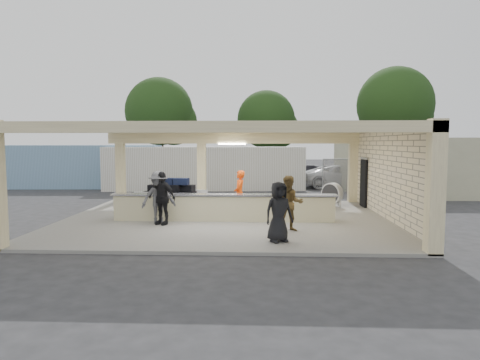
{
  "coord_description": "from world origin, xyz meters",
  "views": [
    {
      "loc": [
        1.25,
        -15.91,
        2.94
      ],
      "look_at": [
        0.53,
        1.0,
        1.46
      ],
      "focal_mm": 32.0,
      "sensor_mm": 36.0,
      "label": 1
    }
  ],
  "objects_px": {
    "luggage_cart": "(171,195)",
    "baggage_handler": "(240,193)",
    "baggage_counter": "(224,207)",
    "passenger_d": "(279,212)",
    "passenger_a": "(290,203)",
    "passenger_b": "(162,198)",
    "drum_fan": "(332,194)",
    "car_white_a": "(345,176)",
    "car_dark": "(315,174)",
    "passenger_c": "(159,198)",
    "container_blue": "(77,166)",
    "car_white_b": "(441,177)",
    "container_white": "(205,168)"
  },
  "relations": [
    {
      "from": "passenger_b",
      "to": "drum_fan",
      "type": "bearing_deg",
      "value": 58.15
    },
    {
      "from": "baggage_counter",
      "to": "passenger_c",
      "type": "distance_m",
      "value": 2.38
    },
    {
      "from": "passenger_a",
      "to": "passenger_b",
      "type": "relative_size",
      "value": 0.97
    },
    {
      "from": "car_white_a",
      "to": "drum_fan",
      "type": "bearing_deg",
      "value": 163.86
    },
    {
      "from": "car_dark",
      "to": "car_white_a",
      "type": "bearing_deg",
      "value": -154.41
    },
    {
      "from": "luggage_cart",
      "to": "car_white_b",
      "type": "xyz_separation_m",
      "value": [
        15.79,
        12.47,
        -0.21
      ]
    },
    {
      "from": "baggage_counter",
      "to": "container_blue",
      "type": "distance_m",
      "value": 16.2
    },
    {
      "from": "drum_fan",
      "to": "passenger_d",
      "type": "relative_size",
      "value": 0.61
    },
    {
      "from": "car_white_b",
      "to": "container_white",
      "type": "xyz_separation_m",
      "value": [
        -15.68,
        -2.44,
        0.67
      ]
    },
    {
      "from": "baggage_counter",
      "to": "container_blue",
      "type": "bearing_deg",
      "value": 131.13
    },
    {
      "from": "baggage_counter",
      "to": "passenger_d",
      "type": "xyz_separation_m",
      "value": [
        1.84,
        -3.25,
        0.38
      ]
    },
    {
      "from": "passenger_d",
      "to": "car_dark",
      "type": "distance_m",
      "value": 19.61
    },
    {
      "from": "drum_fan",
      "to": "car_dark",
      "type": "height_order",
      "value": "car_dark"
    },
    {
      "from": "luggage_cart",
      "to": "passenger_a",
      "type": "bearing_deg",
      "value": -18.28
    },
    {
      "from": "passenger_b",
      "to": "passenger_c",
      "type": "xyz_separation_m",
      "value": [
        -0.14,
        0.1,
        -0.0
      ]
    },
    {
      "from": "passenger_d",
      "to": "car_white_a",
      "type": "bearing_deg",
      "value": 47.55
    },
    {
      "from": "passenger_b",
      "to": "car_white_a",
      "type": "xyz_separation_m",
      "value": [
        9.02,
        13.51,
        -0.28
      ]
    },
    {
      "from": "baggage_counter",
      "to": "car_white_a",
      "type": "distance_m",
      "value": 14.47
    },
    {
      "from": "baggage_handler",
      "to": "passenger_a",
      "type": "bearing_deg",
      "value": 29.79
    },
    {
      "from": "baggage_handler",
      "to": "car_white_a",
      "type": "height_order",
      "value": "baggage_handler"
    },
    {
      "from": "baggage_counter",
      "to": "container_white",
      "type": "height_order",
      "value": "container_white"
    },
    {
      "from": "passenger_c",
      "to": "container_white",
      "type": "bearing_deg",
      "value": 63.22
    },
    {
      "from": "luggage_cart",
      "to": "passenger_d",
      "type": "distance_m",
      "value": 6.17
    },
    {
      "from": "drum_fan",
      "to": "car_white_a",
      "type": "bearing_deg",
      "value": 119.53
    },
    {
      "from": "drum_fan",
      "to": "passenger_a",
      "type": "relative_size",
      "value": 0.59
    },
    {
      "from": "passenger_c",
      "to": "car_white_a",
      "type": "xyz_separation_m",
      "value": [
        9.15,
        13.41,
        -0.28
      ]
    },
    {
      "from": "passenger_a",
      "to": "passenger_b",
      "type": "distance_m",
      "value": 4.46
    },
    {
      "from": "passenger_b",
      "to": "car_white_b",
      "type": "bearing_deg",
      "value": 67.41
    },
    {
      "from": "baggage_counter",
      "to": "passenger_b",
      "type": "relative_size",
      "value": 4.43
    },
    {
      "from": "car_white_b",
      "to": "container_white",
      "type": "bearing_deg",
      "value": 84.35
    },
    {
      "from": "container_white",
      "to": "passenger_c",
      "type": "bearing_deg",
      "value": -95.36
    },
    {
      "from": "car_white_b",
      "to": "container_blue",
      "type": "bearing_deg",
      "value": 79.44
    },
    {
      "from": "passenger_a",
      "to": "container_white",
      "type": "xyz_separation_m",
      "value": [
        -4.38,
        13.15,
        0.34
      ]
    },
    {
      "from": "luggage_cart",
      "to": "baggage_handler",
      "type": "relative_size",
      "value": 1.58
    },
    {
      "from": "baggage_counter",
      "to": "passenger_c",
      "type": "height_order",
      "value": "passenger_c"
    },
    {
      "from": "drum_fan",
      "to": "baggage_handler",
      "type": "xyz_separation_m",
      "value": [
        -4.01,
        -2.6,
        0.32
      ]
    },
    {
      "from": "container_blue",
      "to": "car_dark",
      "type": "bearing_deg",
      "value": 10.3
    },
    {
      "from": "passenger_b",
      "to": "container_blue",
      "type": "bearing_deg",
      "value": 147.65
    },
    {
      "from": "car_white_a",
      "to": "passenger_a",
      "type": "bearing_deg",
      "value": 160.7
    },
    {
      "from": "drum_fan",
      "to": "car_white_a",
      "type": "xyz_separation_m",
      "value": [
        2.38,
        9.06,
        0.08
      ]
    },
    {
      "from": "passenger_a",
      "to": "luggage_cart",
      "type": "bearing_deg",
      "value": 145.67
    },
    {
      "from": "car_dark",
      "to": "passenger_b",
      "type": "bearing_deg",
      "value": 156.88
    },
    {
      "from": "car_white_b",
      "to": "container_white",
      "type": "relative_size",
      "value": 0.34
    },
    {
      "from": "luggage_cart",
      "to": "passenger_d",
      "type": "relative_size",
      "value": 1.61
    },
    {
      "from": "baggage_handler",
      "to": "passenger_a",
      "type": "distance_m",
      "value": 3.29
    },
    {
      "from": "container_white",
      "to": "container_blue",
      "type": "height_order",
      "value": "container_blue"
    },
    {
      "from": "baggage_counter",
      "to": "passenger_d",
      "type": "distance_m",
      "value": 3.76
    },
    {
      "from": "drum_fan",
      "to": "car_white_a",
      "type": "relative_size",
      "value": 0.2
    },
    {
      "from": "passenger_b",
      "to": "passenger_c",
      "type": "height_order",
      "value": "same"
    },
    {
      "from": "passenger_b",
      "to": "car_dark",
      "type": "bearing_deg",
      "value": 90.35
    }
  ]
}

